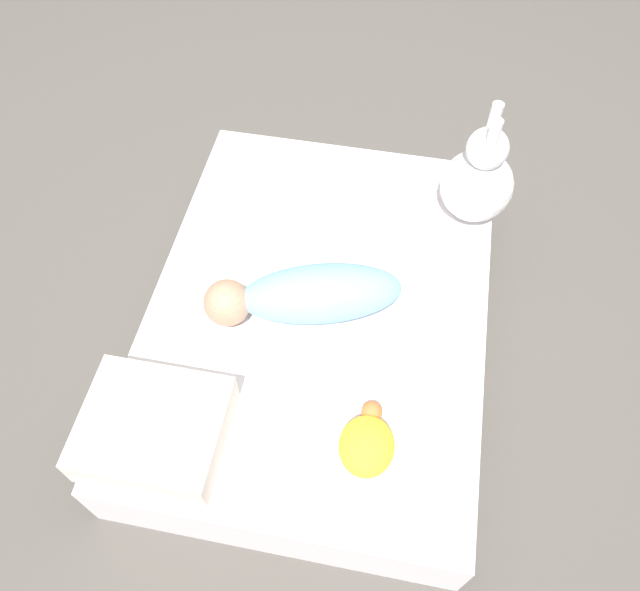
# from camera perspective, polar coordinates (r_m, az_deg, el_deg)

# --- Properties ---
(ground_plane) EXTENTS (12.00, 12.00, 0.00)m
(ground_plane) POSITION_cam_1_polar(r_m,az_deg,el_deg) (1.92, -0.11, -4.09)
(ground_plane) COLOR #514C47
(bed_mattress) EXTENTS (1.26, 0.93, 0.21)m
(bed_mattress) POSITION_cam_1_polar(r_m,az_deg,el_deg) (1.83, -0.11, -2.45)
(bed_mattress) COLOR white
(bed_mattress) RESTS_ON ground_plane
(swaddled_baby) EXTENTS (0.28, 0.54, 0.15)m
(swaddled_baby) POSITION_cam_1_polar(r_m,az_deg,el_deg) (1.66, -1.24, 0.05)
(swaddled_baby) COLOR #7FB7E5
(swaddled_baby) RESTS_ON bed_mattress
(pillow) EXTENTS (0.29, 0.33, 0.10)m
(pillow) POSITION_cam_1_polar(r_m,az_deg,el_deg) (1.56, -14.91, -11.69)
(pillow) COLOR white
(pillow) RESTS_ON bed_mattress
(bunny_plush) EXTENTS (0.21, 0.21, 0.38)m
(bunny_plush) POSITION_cam_1_polar(r_m,az_deg,el_deg) (1.91, 14.27, 10.22)
(bunny_plush) COLOR white
(bunny_plush) RESTS_ON bed_mattress
(turtle_plush) EXTENTS (0.19, 0.13, 0.09)m
(turtle_plush) POSITION_cam_1_polar(r_m,az_deg,el_deg) (1.51, 4.32, -13.33)
(turtle_plush) COLOR yellow
(turtle_plush) RESTS_ON bed_mattress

